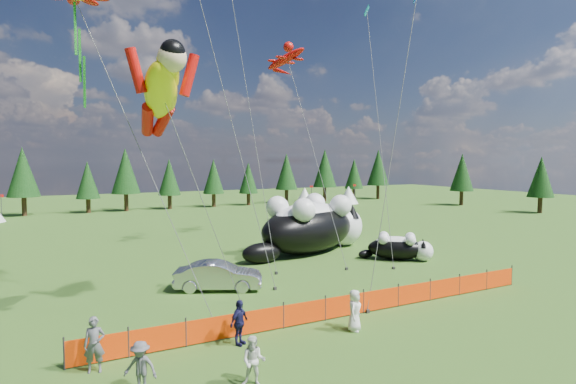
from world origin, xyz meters
name	(u,v)px	position (x,y,z in m)	size (l,w,h in m)	color
ground	(311,298)	(0.00, 0.00, 0.00)	(160.00, 160.00, 0.00)	#163509
safety_fence	(345,306)	(0.00, -3.00, 0.50)	(22.06, 0.06, 1.10)	#262626
tree_line	(148,181)	(0.00, 45.00, 4.00)	(90.00, 4.00, 8.00)	black
festival_tents	(236,200)	(11.00, 40.00, 1.40)	(50.00, 3.20, 2.80)	white
cat_large	(313,225)	(5.86, 9.79, 2.03)	(11.50, 6.79, 4.28)	black
cat_small	(399,247)	(9.78, 4.73, 0.88)	(4.24, 3.90, 1.85)	black
car	(218,276)	(-3.61, 3.49, 0.75)	(1.59, 4.57, 1.51)	#B9B9BE
spectator_a	(94,345)	(-10.12, -3.60, 0.91)	(0.66, 0.43, 1.82)	#535458
spectator_b	(254,361)	(-5.89, -6.75, 0.77)	(0.74, 0.44, 1.53)	silver
spectator_c	(239,323)	(-5.19, -3.70, 0.84)	(0.99, 0.51, 1.69)	#16163D
spectator_d	(140,367)	(-9.02, -5.66, 0.78)	(1.01, 0.52, 1.56)	#535458
spectator_e	(355,310)	(-0.57, -4.51, 0.83)	(0.82, 0.53, 1.67)	silver
superhero_kite	(161,92)	(-7.01, 0.60, 9.73)	(6.13, 5.23, 12.07)	#FBF10D
gecko_kite	(286,59)	(6.05, 14.69, 15.22)	(4.98, 13.77, 18.54)	red
diamond_kite_b	(368,21)	(11.10, 10.35, 17.80)	(4.15, 8.50, 20.55)	#0D92A4
diamond_kite_c	(415,11)	(4.68, -1.89, 14.08)	(4.14, 1.73, 15.72)	blue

